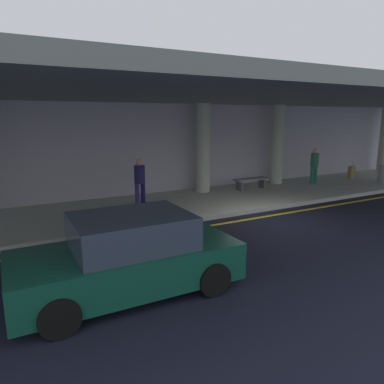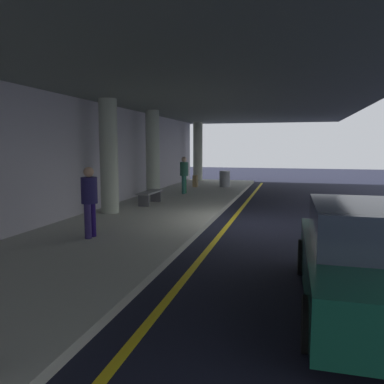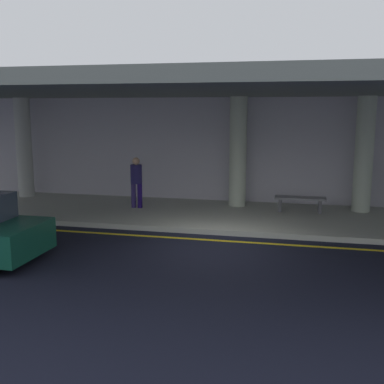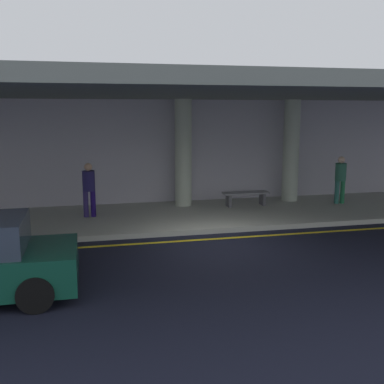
{
  "view_description": "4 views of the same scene",
  "coord_description": "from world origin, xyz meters",
  "px_view_note": "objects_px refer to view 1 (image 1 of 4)",
  "views": [
    {
      "loc": [
        -7.47,
        -8.42,
        3.24
      ],
      "look_at": [
        -1.74,
        2.18,
        0.71
      ],
      "focal_mm": 33.39,
      "sensor_mm": 36.0,
      "label": 1
    },
    {
      "loc": [
        -11.19,
        -1.27,
        2.31
      ],
      "look_at": [
        -0.98,
        1.4,
        1.04
      ],
      "focal_mm": 35.6,
      "sensor_mm": 36.0,
      "label": 2
    },
    {
      "loc": [
        2.0,
        -11.27,
        3.4
      ],
      "look_at": [
        -1.02,
        1.95,
        1.0
      ],
      "focal_mm": 44.05,
      "sensor_mm": 36.0,
      "label": 3
    },
    {
      "loc": [
        -3.31,
        -11.11,
        3.4
      ],
      "look_at": [
        -0.4,
        1.39,
        1.15
      ],
      "focal_mm": 43.3,
      "sensor_mm": 36.0,
      "label": 4
    }
  ],
  "objects_px": {
    "suitcase_upright_primary": "(352,172)",
    "bench_metal": "(251,181)",
    "support_column_center": "(277,145)",
    "traveler_with_luggage": "(314,164)",
    "car_dark_green": "(129,256)",
    "trash_bin_steel": "(384,174)",
    "support_column_left_mid": "(203,148)",
    "person_waiting_for_ride": "(140,179)"
  },
  "relations": [
    {
      "from": "suitcase_upright_primary",
      "to": "bench_metal",
      "type": "bearing_deg",
      "value": -164.35
    },
    {
      "from": "support_column_center",
      "to": "traveler_with_luggage",
      "type": "xyz_separation_m",
      "value": [
        1.48,
        -0.96,
        -0.86
      ]
    },
    {
      "from": "support_column_center",
      "to": "suitcase_upright_primary",
      "type": "height_order",
      "value": "support_column_center"
    },
    {
      "from": "support_column_center",
      "to": "suitcase_upright_primary",
      "type": "distance_m",
      "value": 4.76
    },
    {
      "from": "bench_metal",
      "to": "support_column_center",
      "type": "bearing_deg",
      "value": 16.97
    },
    {
      "from": "car_dark_green",
      "to": "trash_bin_steel",
      "type": "xyz_separation_m",
      "value": [
        14.35,
        4.55,
        -0.14
      ]
    },
    {
      "from": "car_dark_green",
      "to": "bench_metal",
      "type": "bearing_deg",
      "value": -141.3
    },
    {
      "from": "support_column_center",
      "to": "car_dark_green",
      "type": "distance_m",
      "value": 11.79
    },
    {
      "from": "suitcase_upright_primary",
      "to": "trash_bin_steel",
      "type": "height_order",
      "value": "suitcase_upright_primary"
    },
    {
      "from": "support_column_left_mid",
      "to": "car_dark_green",
      "type": "xyz_separation_m",
      "value": [
        -5.54,
        -6.81,
        -1.26
      ]
    },
    {
      "from": "support_column_left_mid",
      "to": "trash_bin_steel",
      "type": "distance_m",
      "value": 9.2
    },
    {
      "from": "traveler_with_luggage",
      "to": "trash_bin_steel",
      "type": "distance_m",
      "value": 3.61
    },
    {
      "from": "car_dark_green",
      "to": "bench_metal",
      "type": "relative_size",
      "value": 2.56
    },
    {
      "from": "support_column_left_mid",
      "to": "support_column_center",
      "type": "relative_size",
      "value": 1.0
    },
    {
      "from": "support_column_left_mid",
      "to": "traveler_with_luggage",
      "type": "height_order",
      "value": "support_column_left_mid"
    },
    {
      "from": "person_waiting_for_ride",
      "to": "suitcase_upright_primary",
      "type": "xyz_separation_m",
      "value": [
        11.66,
        0.37,
        -0.65
      ]
    },
    {
      "from": "person_waiting_for_ride",
      "to": "trash_bin_steel",
      "type": "height_order",
      "value": "person_waiting_for_ride"
    },
    {
      "from": "traveler_with_luggage",
      "to": "trash_bin_steel",
      "type": "height_order",
      "value": "traveler_with_luggage"
    },
    {
      "from": "support_column_center",
      "to": "trash_bin_steel",
      "type": "relative_size",
      "value": 4.29
    },
    {
      "from": "bench_metal",
      "to": "support_column_left_mid",
      "type": "bearing_deg",
      "value": 164.4
    },
    {
      "from": "traveler_with_luggage",
      "to": "suitcase_upright_primary",
      "type": "relative_size",
      "value": 1.87
    },
    {
      "from": "bench_metal",
      "to": "trash_bin_steel",
      "type": "xyz_separation_m",
      "value": [
        6.71,
        -1.68,
        0.07
      ]
    },
    {
      "from": "car_dark_green",
      "to": "support_column_left_mid",
      "type": "bearing_deg",
      "value": -129.66
    },
    {
      "from": "car_dark_green",
      "to": "suitcase_upright_primary",
      "type": "xyz_separation_m",
      "value": [
        13.99,
        6.08,
        -0.25
      ]
    },
    {
      "from": "person_waiting_for_ride",
      "to": "trash_bin_steel",
      "type": "relative_size",
      "value": 1.98
    },
    {
      "from": "suitcase_upright_primary",
      "to": "car_dark_green",
      "type": "bearing_deg",
      "value": -139.49
    },
    {
      "from": "support_column_center",
      "to": "person_waiting_for_ride",
      "type": "height_order",
      "value": "support_column_center"
    },
    {
      "from": "trash_bin_steel",
      "to": "car_dark_green",
      "type": "bearing_deg",
      "value": -162.41
    },
    {
      "from": "car_dark_green",
      "to": "person_waiting_for_ride",
      "type": "height_order",
      "value": "person_waiting_for_ride"
    },
    {
      "from": "suitcase_upright_primary",
      "to": "support_column_center",
      "type": "bearing_deg",
      "value": -172.37
    },
    {
      "from": "car_dark_green",
      "to": "trash_bin_steel",
      "type": "bearing_deg",
      "value": -162.93
    },
    {
      "from": "car_dark_green",
      "to": "person_waiting_for_ride",
      "type": "relative_size",
      "value": 2.44
    },
    {
      "from": "suitcase_upright_primary",
      "to": "person_waiting_for_ride",
      "type": "bearing_deg",
      "value": -161.15
    },
    {
      "from": "traveler_with_luggage",
      "to": "suitcase_upright_primary",
      "type": "distance_m",
      "value": 3.05
    },
    {
      "from": "car_dark_green",
      "to": "bench_metal",
      "type": "distance_m",
      "value": 9.86
    },
    {
      "from": "car_dark_green",
      "to": "traveler_with_luggage",
      "type": "relative_size",
      "value": 2.44
    },
    {
      "from": "bench_metal",
      "to": "trash_bin_steel",
      "type": "distance_m",
      "value": 6.92
    },
    {
      "from": "traveler_with_luggage",
      "to": "bench_metal",
      "type": "relative_size",
      "value": 1.05
    },
    {
      "from": "car_dark_green",
      "to": "support_column_center",
      "type": "bearing_deg",
      "value": -145.0
    },
    {
      "from": "support_column_center",
      "to": "suitcase_upright_primary",
      "type": "xyz_separation_m",
      "value": [
        4.45,
        -0.74,
        -1.51
      ]
    },
    {
      "from": "traveler_with_luggage",
      "to": "trash_bin_steel",
      "type": "relative_size",
      "value": 1.98
    },
    {
      "from": "support_column_left_mid",
      "to": "car_dark_green",
      "type": "bearing_deg",
      "value": -129.14
    }
  ]
}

